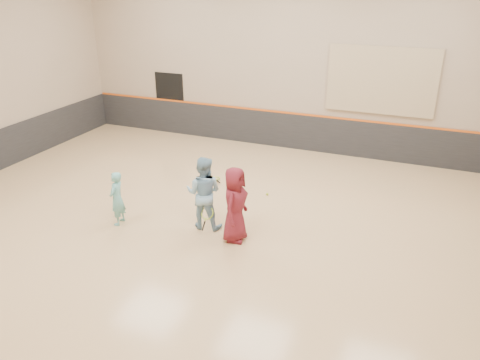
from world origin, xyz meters
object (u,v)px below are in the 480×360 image
at_px(instructor, 204,193).
at_px(young_man, 235,205).
at_px(girl, 117,198).
at_px(spare_racket, 214,177).

height_order(instructor, young_man, instructor).
height_order(girl, spare_racket, girl).
bearing_deg(young_man, girl, 95.88).
height_order(instructor, spare_racket, instructor).
bearing_deg(girl, young_man, 90.29).
bearing_deg(young_man, instructor, 72.10).
distance_m(girl, instructor, 2.04).
relative_size(girl, spare_racket, 1.81).
height_order(young_man, spare_racket, young_man).
relative_size(instructor, spare_racket, 2.39).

